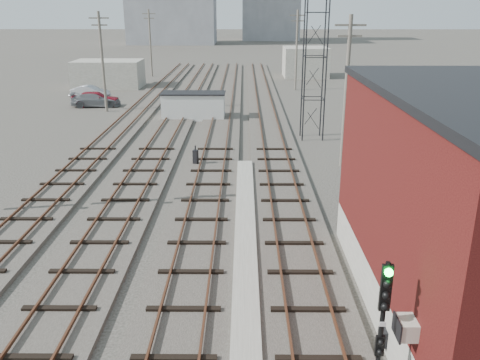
{
  "coord_description": "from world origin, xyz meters",
  "views": [
    {
      "loc": [
        0.42,
        -2.23,
        9.46
      ],
      "look_at": [
        0.26,
        18.84,
        2.2
      ],
      "focal_mm": 38.0,
      "sensor_mm": 36.0,
      "label": 1
    }
  ],
  "objects_px": {
    "signal_mast": "(382,325)",
    "car_grey": "(96,100)",
    "site_trailer": "(194,106)",
    "switch_stand": "(196,157)",
    "car_silver": "(90,92)",
    "car_red": "(96,99)"
  },
  "relations": [
    {
      "from": "signal_mast",
      "to": "car_grey",
      "type": "xyz_separation_m",
      "value": [
        -17.86,
        39.41,
        -1.63
      ]
    },
    {
      "from": "signal_mast",
      "to": "site_trailer",
      "type": "relative_size",
      "value": 0.71
    },
    {
      "from": "switch_stand",
      "to": "car_silver",
      "type": "xyz_separation_m",
      "value": [
        -13.53,
        24.45,
        0.08
      ]
    },
    {
      "from": "switch_stand",
      "to": "site_trailer",
      "type": "xyz_separation_m",
      "value": [
        -1.42,
        13.94,
        0.59
      ]
    },
    {
      "from": "switch_stand",
      "to": "car_red",
      "type": "relative_size",
      "value": 0.27
    },
    {
      "from": "site_trailer",
      "to": "signal_mast",
      "type": "bearing_deg",
      "value": -77.02
    },
    {
      "from": "signal_mast",
      "to": "site_trailer",
      "type": "xyz_separation_m",
      "value": [
        -7.67,
        33.75,
        -1.14
      ]
    },
    {
      "from": "car_red",
      "to": "car_grey",
      "type": "distance_m",
      "value": 0.11
    },
    {
      "from": "signal_mast",
      "to": "car_silver",
      "type": "xyz_separation_m",
      "value": [
        -19.78,
        44.26,
        -1.65
      ]
    },
    {
      "from": "signal_mast",
      "to": "car_silver",
      "type": "bearing_deg",
      "value": 114.08
    },
    {
      "from": "car_red",
      "to": "car_grey",
      "type": "xyz_separation_m",
      "value": [
        0.02,
        -0.07,
        -0.08
      ]
    },
    {
      "from": "signal_mast",
      "to": "switch_stand",
      "type": "height_order",
      "value": "signal_mast"
    },
    {
      "from": "switch_stand",
      "to": "site_trailer",
      "type": "relative_size",
      "value": 0.22
    },
    {
      "from": "signal_mast",
      "to": "site_trailer",
      "type": "height_order",
      "value": "signal_mast"
    },
    {
      "from": "car_red",
      "to": "switch_stand",
      "type": "bearing_deg",
      "value": -154.36
    },
    {
      "from": "site_trailer",
      "to": "car_red",
      "type": "bearing_deg",
      "value": 150.86
    },
    {
      "from": "signal_mast",
      "to": "car_grey",
      "type": "bearing_deg",
      "value": 114.38
    },
    {
      "from": "car_red",
      "to": "car_silver",
      "type": "height_order",
      "value": "car_red"
    },
    {
      "from": "car_red",
      "to": "car_silver",
      "type": "distance_m",
      "value": 5.14
    },
    {
      "from": "car_red",
      "to": "car_grey",
      "type": "height_order",
      "value": "car_red"
    },
    {
      "from": "car_silver",
      "to": "site_trailer",
      "type": "bearing_deg",
      "value": -124.05
    },
    {
      "from": "site_trailer",
      "to": "car_silver",
      "type": "xyz_separation_m",
      "value": [
        -12.11,
        10.51,
        -0.51
      ]
    }
  ]
}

